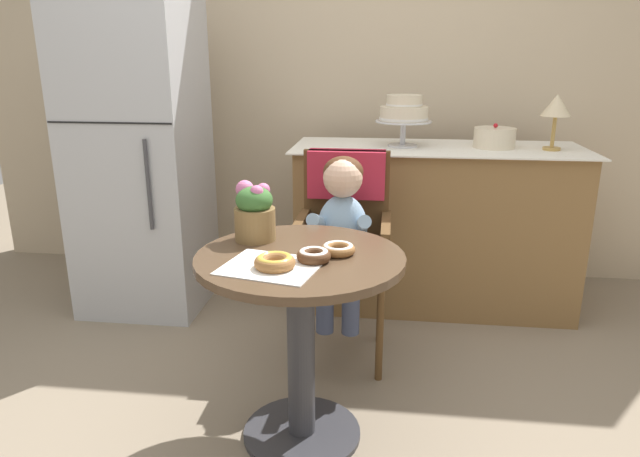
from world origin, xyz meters
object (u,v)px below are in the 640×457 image
donut_side (338,249)px  table_lamp (556,108)px  donut_mid (314,255)px  refrigerator (140,156)px  tiered_cake_stand (404,112)px  flower_vase (254,211)px  wicker_chair (345,221)px  round_layer_cake (495,138)px  donut_front (275,262)px  cafe_table (301,311)px  seated_child (342,223)px

donut_side → table_lamp: bearing=51.2°
donut_mid → refrigerator: bearing=133.6°
donut_side → tiered_cake_stand: tiered_cake_stand is taller
flower_vase → refrigerator: 1.28m
donut_side → tiered_cake_stand: size_ratio=0.39×
refrigerator → wicker_chair: bearing=-19.3°
round_layer_cake → donut_front: bearing=-121.7°
donut_mid → round_layer_cake: (0.79, 1.38, 0.21)m
tiered_cake_stand → donut_front: bearing=-106.1°
donut_mid → flower_vase: bearing=139.6°
cafe_table → seated_child: (0.10, 0.54, 0.17)m
wicker_chair → cafe_table: bearing=-101.2°
table_lamp → wicker_chair: bearing=-151.2°
seated_child → refrigerator: (-1.15, 0.56, 0.17)m
cafe_table → table_lamp: table_lamp is taller
flower_vase → refrigerator: refrigerator is taller
wicker_chair → flower_vase: bearing=-121.0°
donut_mid → tiered_cake_stand: 1.44m
tiered_cake_stand → refrigerator: 1.44m
donut_mid → cafe_table: bearing=131.9°
wicker_chair → seated_child: size_ratio=1.31×
flower_vase → wicker_chair: bearing=62.5°
seated_child → table_lamp: (1.03, 0.72, 0.44)m
seated_child → cafe_table: bearing=-100.0°
donut_mid → donut_side: size_ratio=0.98×
cafe_table → donut_side: donut_side is taller
flower_vase → round_layer_cake: bearing=48.5°
wicker_chair → table_lamp: 1.27m
wicker_chair → seated_child: bearing=-93.4°
wicker_chair → table_lamp: (1.03, 0.57, 0.48)m
donut_front → refrigerator: 1.59m
donut_mid → flower_vase: flower_vase is taller
donut_front → table_lamp: bearing=49.9°
donut_side → round_layer_cake: size_ratio=0.54×
cafe_table → refrigerator: 1.56m
round_layer_cake → wicker_chair: bearing=-140.4°
round_layer_cake → table_lamp: bearing=-10.3°
seated_child → donut_side: 0.52m
donut_front → flower_vase: flower_vase is taller
flower_vase → round_layer_cake: round_layer_cake is taller
tiered_cake_stand → refrigerator: refrigerator is taller
table_lamp → refrigerator: size_ratio=0.17×
donut_mid → table_lamp: (1.07, 1.33, 0.37)m
cafe_table → donut_front: donut_front is taller
donut_side → refrigerator: size_ratio=0.07×
wicker_chair → round_layer_cake: bearing=36.2°
donut_front → donut_mid: size_ratio=1.16×
round_layer_cake → refrigerator: 1.91m
donut_side → round_layer_cake: bearing=61.1°
donut_mid → flower_vase: 0.33m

